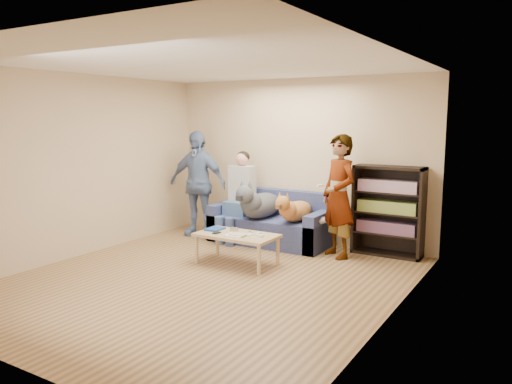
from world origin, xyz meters
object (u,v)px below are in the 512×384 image
Objects in this scene: person_standing_left at (197,183)px; camera_silver at (234,229)px; dog_tan at (294,210)px; sofa at (272,225)px; coffee_table at (237,237)px; person_seated at (239,193)px; bookshelf at (388,209)px; notebook_blue at (215,229)px; dog_gray at (258,204)px; person_standing_right at (339,196)px.

person_standing_left is 16.07× the size of camera_silver.
person_standing_left is 1.56× the size of dog_tan.
coffee_table is at bearing -81.94° from sofa.
sofa is at bearing 13.18° from person_seated.
notebook_blue is at bearing -143.82° from bookshelf.
sofa is 1.67× the size of dog_tan.
person_standing_left is at bearing -172.14° from sofa.
dog_gray is 0.60m from dog_tan.
person_standing_left is at bearing -175.82° from person_seated.
person_standing_left is at bearing -172.40° from bookshelf.
camera_silver is 0.07× the size of person_seated.
notebook_blue is 1.21m from person_seated.
person_seated is 1.06m from dog_tan.
sofa is 1.31m from coffee_table.
coffee_table is (0.12, -0.12, -0.07)m from camera_silver.
camera_silver reaches higher than notebook_blue.
bookshelf reaches higher than notebook_blue.
person_standing_right is at bearing 45.29° from coffee_table.
dog_tan reaches higher than coffee_table.
dog_gray is 1.15× the size of coffee_table.
person_standing_right is at bearing -3.65° from person_seated.
person_standing_left is at bearing 177.03° from dog_gray.
person_standing_right reaches higher than dog_tan.
notebook_blue is at bearing -51.58° from person_standing_left.
person_standing_left is 1.40× the size of dog_gray.
camera_silver is 0.06× the size of sofa.
person_seated reaches higher than dog_tan.
person_standing_left is 1.61× the size of coffee_table.
person_standing_right is 1.35× the size of bookshelf.
dog_gray is at bearing 99.82° from camera_silver.
dog_gray is at bearing -145.78° from person_standing_right.
bookshelf is at bearing 14.30° from dog_gray.
camera_silver is 0.09× the size of dog_gray.
person_standing_left reaches higher than coffee_table.
person_standing_right is 0.99× the size of person_standing_left.
notebook_blue is 0.29m from camera_silver.
sofa is at bearing -0.46° from person_standing_left.
coffee_table is at bearing -106.22° from dog_tan.
bookshelf is at bearing 36.18° from notebook_blue.
dog_gray is at bearing -175.35° from dog_tan.
sofa is at bearing 93.08° from camera_silver.
person_standing_right is 1.34m from dog_gray.
sofa is at bearing 98.06° from coffee_table.
person_standing_left is 1.95m from coffee_table.
person_standing_left is 1.27m from dog_gray.
person_standing_left is at bearing 144.01° from coffee_table.
notebook_blue is 1.28m from dog_tan.
coffee_table is at bearing -74.98° from dog_gray.
sofa reaches higher than notebook_blue.
dog_tan is 0.87× the size of bookshelf.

